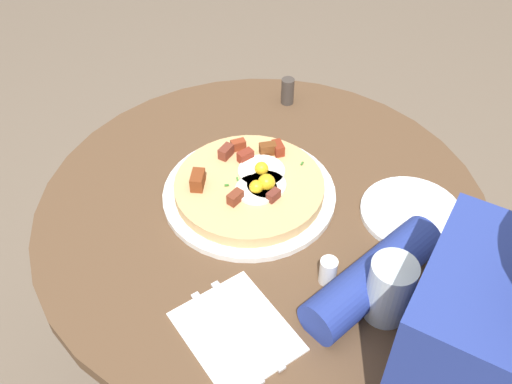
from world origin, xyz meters
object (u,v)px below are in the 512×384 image
object	(u,v)px
knife	(226,336)
pepper_shaker	(288,91)
breakfast_pizza	(250,185)
water_glass	(389,290)
dining_table	(262,261)
pizza_plate	(249,193)
salt_shaker	(328,271)
bread_plate	(412,213)
fork	(246,324)

from	to	relation	value
knife	pepper_shaker	distance (m)	0.60
knife	breakfast_pizza	bearing A→B (deg)	-41.11
breakfast_pizza	water_glass	xyz separation A→B (m)	(0.30, -0.11, 0.03)
knife	water_glass	distance (m)	0.25
dining_table	knife	bearing A→B (deg)	-71.35
pizza_plate	salt_shaker	size ratio (longest dim) A/B	6.62
bread_plate	knife	xyz separation A→B (m)	(-0.15, -0.37, 0.00)
fork	salt_shaker	xyz separation A→B (m)	(0.07, 0.14, 0.02)
dining_table	water_glass	size ratio (longest dim) A/B	7.46
dining_table	pepper_shaker	world-z (taller)	pepper_shaker
bread_plate	knife	size ratio (longest dim) A/B	1.00
pepper_shaker	breakfast_pizza	bearing A→B (deg)	-75.11
pizza_plate	water_glass	world-z (taller)	water_glass
breakfast_pizza	water_glass	world-z (taller)	water_glass
pepper_shaker	salt_shaker	bearing A→B (deg)	-54.53
pizza_plate	breakfast_pizza	size ratio (longest dim) A/B	1.16
bread_plate	pepper_shaker	xyz separation A→B (m)	(-0.35, 0.19, 0.02)
dining_table	fork	distance (m)	0.31
fork	water_glass	bearing A→B (deg)	-117.43
bread_plate	breakfast_pizza	bearing A→B (deg)	-159.68
pizza_plate	breakfast_pizza	distance (m)	0.02
bread_plate	water_glass	size ratio (longest dim) A/B	1.65
fork	salt_shaker	size ratio (longest dim) A/B	3.80
water_glass	bread_plate	bearing A→B (deg)	98.21
breakfast_pizza	water_glass	size ratio (longest dim) A/B	2.48
bread_plate	salt_shaker	size ratio (longest dim) A/B	3.80
knife	pepper_shaker	bearing A→B (deg)	-45.64
dining_table	fork	xyz separation A→B (m)	(0.10, -0.23, 0.17)
fork	knife	world-z (taller)	same
bread_plate	pepper_shaker	distance (m)	0.40
breakfast_pizza	salt_shaker	world-z (taller)	breakfast_pizza
dining_table	breakfast_pizza	size ratio (longest dim) A/B	3.01
dining_table	knife	distance (m)	0.33
fork	pepper_shaker	bearing A→B (deg)	-43.11
breakfast_pizza	bread_plate	xyz separation A→B (m)	(0.27, 0.10, -0.02)
breakfast_pizza	salt_shaker	bearing A→B (deg)	-26.99
pizza_plate	water_glass	distance (m)	0.33
salt_shaker	pepper_shaker	distance (m)	0.48
dining_table	pepper_shaker	xyz separation A→B (m)	(-0.11, 0.30, 0.19)
breakfast_pizza	pepper_shaker	distance (m)	0.30
bread_plate	knife	distance (m)	0.40
pizza_plate	knife	size ratio (longest dim) A/B	1.74
pepper_shaker	pizza_plate	bearing A→B (deg)	-75.23
pizza_plate	pepper_shaker	xyz separation A→B (m)	(-0.08, 0.29, 0.02)
dining_table	breakfast_pizza	distance (m)	0.19
pizza_plate	fork	distance (m)	0.27
water_glass	pepper_shaker	xyz separation A→B (m)	(-0.38, 0.40, -0.02)
bread_plate	pizza_plate	bearing A→B (deg)	-159.32
dining_table	pepper_shaker	size ratio (longest dim) A/B	13.80
bread_plate	fork	bearing A→B (deg)	-111.66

